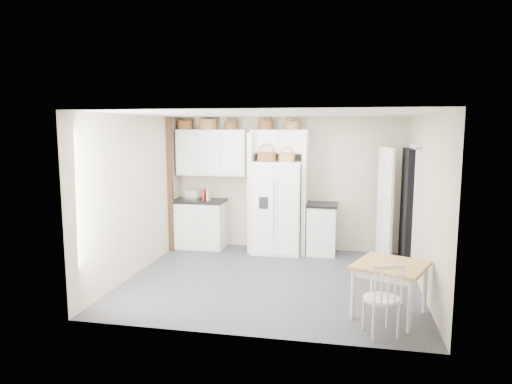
# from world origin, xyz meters

# --- Properties ---
(floor) EXTENTS (4.50, 4.50, 0.00)m
(floor) POSITION_xyz_m (0.00, 0.00, 0.00)
(floor) COLOR #242428
(floor) RESTS_ON ground
(ceiling) EXTENTS (4.50, 4.50, 0.00)m
(ceiling) POSITION_xyz_m (0.00, 0.00, 2.60)
(ceiling) COLOR white
(ceiling) RESTS_ON wall_back
(wall_back) EXTENTS (4.50, 0.00, 4.50)m
(wall_back) POSITION_xyz_m (0.00, 2.00, 1.30)
(wall_back) COLOR #B6B098
(wall_back) RESTS_ON floor
(wall_left) EXTENTS (0.00, 4.00, 4.00)m
(wall_left) POSITION_xyz_m (-2.25, 0.00, 1.30)
(wall_left) COLOR #B6B098
(wall_left) RESTS_ON floor
(wall_right) EXTENTS (0.00, 4.00, 4.00)m
(wall_right) POSITION_xyz_m (2.25, 0.00, 1.30)
(wall_right) COLOR #B6B098
(wall_right) RESTS_ON floor
(refrigerator) EXTENTS (0.91, 0.73, 1.76)m
(refrigerator) POSITION_xyz_m (-0.15, 1.65, 0.88)
(refrigerator) COLOR white
(refrigerator) RESTS_ON floor
(base_cab_left) EXTENTS (1.00, 0.63, 0.93)m
(base_cab_left) POSITION_xyz_m (-1.74, 1.70, 0.46)
(base_cab_left) COLOR silver
(base_cab_left) RESTS_ON floor
(base_cab_right) EXTENTS (0.53, 0.63, 0.93)m
(base_cab_right) POSITION_xyz_m (0.69, 1.70, 0.46)
(base_cab_right) COLOR silver
(base_cab_right) RESTS_ON floor
(dining_table) EXTENTS (1.08, 1.08, 0.69)m
(dining_table) POSITION_xyz_m (1.70, -1.06, 0.34)
(dining_table) COLOR olive
(dining_table) RESTS_ON floor
(windsor_chair) EXTENTS (0.53, 0.50, 0.87)m
(windsor_chair) POSITION_xyz_m (1.55, -1.64, 0.43)
(windsor_chair) COLOR silver
(windsor_chair) RESTS_ON floor
(counter_left) EXTENTS (1.04, 0.67, 0.04)m
(counter_left) POSITION_xyz_m (-1.74, 1.70, 0.95)
(counter_left) COLOR black
(counter_left) RESTS_ON base_cab_left
(counter_right) EXTENTS (0.57, 0.68, 0.04)m
(counter_right) POSITION_xyz_m (0.69, 1.70, 0.95)
(counter_right) COLOR black
(counter_right) RESTS_ON base_cab_right
(toaster) EXTENTS (0.29, 0.17, 0.19)m
(toaster) POSITION_xyz_m (-1.90, 1.68, 1.07)
(toaster) COLOR silver
(toaster) RESTS_ON counter_left
(cookbook_red) EXTENTS (0.04, 0.15, 0.22)m
(cookbook_red) POSITION_xyz_m (-1.60, 1.62, 1.08)
(cookbook_red) COLOR maroon
(cookbook_red) RESTS_ON counter_left
(cookbook_cream) EXTENTS (0.04, 0.15, 0.22)m
(cookbook_cream) POSITION_xyz_m (-1.52, 1.62, 1.08)
(cookbook_cream) COLOR beige
(cookbook_cream) RESTS_ON counter_left
(basket_upper_a) EXTENTS (0.31, 0.31, 0.17)m
(basket_upper_a) POSITION_xyz_m (-2.05, 1.83, 2.44)
(basket_upper_a) COLOR #582C12
(basket_upper_a) RESTS_ON upper_cabinet
(basket_upper_b) EXTENTS (0.34, 0.34, 0.20)m
(basket_upper_b) POSITION_xyz_m (-1.58, 1.83, 2.45)
(basket_upper_b) COLOR olive
(basket_upper_b) RESTS_ON upper_cabinet
(basket_upper_c) EXTENTS (0.26, 0.26, 0.15)m
(basket_upper_c) POSITION_xyz_m (-1.11, 1.83, 2.42)
(basket_upper_c) COLOR #582C12
(basket_upper_c) RESTS_ON upper_cabinet
(basket_bridge_a) EXTENTS (0.30, 0.30, 0.17)m
(basket_bridge_a) POSITION_xyz_m (-0.42, 1.83, 2.43)
(basket_bridge_a) COLOR #582C12
(basket_bridge_a) RESTS_ON bridge_cabinet
(basket_bridge_b) EXTENTS (0.28, 0.28, 0.16)m
(basket_bridge_b) POSITION_xyz_m (0.10, 1.83, 2.43)
(basket_bridge_b) COLOR olive
(basket_bridge_b) RESTS_ON bridge_cabinet
(basket_fridge_a) EXTENTS (0.34, 0.34, 0.18)m
(basket_fridge_a) POSITION_xyz_m (-0.36, 1.55, 1.85)
(basket_fridge_a) COLOR #582C12
(basket_fridge_a) RESTS_ON refrigerator
(basket_fridge_b) EXTENTS (0.29, 0.29, 0.16)m
(basket_fridge_b) POSITION_xyz_m (0.02, 1.55, 1.84)
(basket_fridge_b) COLOR olive
(basket_fridge_b) RESTS_ON refrigerator
(upper_cabinet) EXTENTS (1.40, 0.34, 0.90)m
(upper_cabinet) POSITION_xyz_m (-1.50, 1.83, 1.90)
(upper_cabinet) COLOR silver
(upper_cabinet) RESTS_ON wall_back
(bridge_cabinet) EXTENTS (1.12, 0.34, 0.45)m
(bridge_cabinet) POSITION_xyz_m (-0.15, 1.83, 2.12)
(bridge_cabinet) COLOR silver
(bridge_cabinet) RESTS_ON wall_back
(fridge_panel_left) EXTENTS (0.08, 0.60, 2.30)m
(fridge_panel_left) POSITION_xyz_m (-0.66, 1.70, 1.15)
(fridge_panel_left) COLOR silver
(fridge_panel_left) RESTS_ON floor
(fridge_panel_right) EXTENTS (0.08, 0.60, 2.30)m
(fridge_panel_right) POSITION_xyz_m (0.36, 1.70, 1.15)
(fridge_panel_right) COLOR silver
(fridge_panel_right) RESTS_ON floor
(trim_post) EXTENTS (0.09, 0.09, 2.60)m
(trim_post) POSITION_xyz_m (-2.20, 1.35, 1.30)
(trim_post) COLOR #381D16
(trim_post) RESTS_ON floor
(doorway_void) EXTENTS (0.18, 0.85, 2.05)m
(doorway_void) POSITION_xyz_m (2.16, 1.00, 1.02)
(doorway_void) COLOR black
(doorway_void) RESTS_ON floor
(door_slab) EXTENTS (0.21, 0.79, 2.05)m
(door_slab) POSITION_xyz_m (1.80, 1.33, 1.02)
(door_slab) COLOR white
(door_slab) RESTS_ON floor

